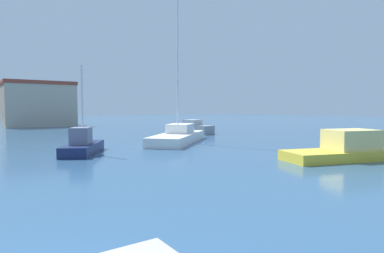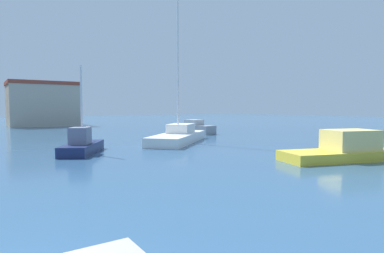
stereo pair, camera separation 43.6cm
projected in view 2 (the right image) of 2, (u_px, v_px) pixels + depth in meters
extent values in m
plane|color=#2D5175|center=(172.00, 138.00, 28.24)|extent=(160.00, 160.00, 0.00)
cube|color=white|center=(178.00, 138.00, 24.58)|extent=(7.73, 7.34, 0.69)
cube|color=silver|center=(181.00, 128.00, 25.27)|extent=(2.98, 2.92, 0.71)
cylinder|color=silver|center=(178.00, 64.00, 24.24)|extent=(0.12, 0.12, 10.60)
cube|color=gray|center=(191.00, 129.00, 33.32)|extent=(2.81, 5.75, 0.88)
cube|color=#ADB0B5|center=(194.00, 122.00, 32.97)|extent=(1.68, 1.86, 0.56)
cube|color=#19234C|center=(82.00, 148.00, 18.88)|extent=(3.57, 4.56, 0.59)
cube|color=slate|center=(80.00, 136.00, 18.44)|extent=(1.48, 1.52, 0.97)
cylinder|color=silver|center=(81.00, 105.00, 18.72)|extent=(0.12, 0.12, 4.56)
cylinder|color=silver|center=(86.00, 127.00, 19.60)|extent=(0.86, 1.36, 0.08)
cube|color=gold|center=(341.00, 155.00, 16.37)|extent=(6.67, 3.97, 0.50)
cube|color=#DFCD77|center=(350.00, 140.00, 16.47)|extent=(2.89, 2.41, 1.05)
cube|color=#B2A893|center=(43.00, 106.00, 47.05)|extent=(9.08, 7.83, 5.87)
cube|color=brown|center=(42.00, 84.00, 46.86)|extent=(9.27, 7.99, 0.50)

